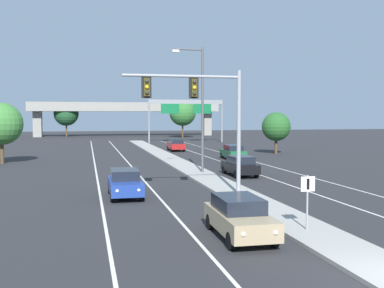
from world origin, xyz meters
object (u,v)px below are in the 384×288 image
Objects in this scene: car_oncoming_blue at (125,183)px; tree_far_right_c at (183,113)px; tree_far_left_b at (66,114)px; tree_far_left_c at (1,124)px; street_lamp_median at (200,102)px; car_receding_green at (233,152)px; highway_sign_gantry at (186,107)px; overhead_signal_mast at (204,106)px; tree_far_right_a at (276,127)px; car_receding_black at (240,165)px; car_oncoming_tan at (239,216)px; car_receding_red at (176,145)px; median_sign_post at (308,194)px.

tree_far_right_c is at bearing 75.50° from car_oncoming_blue.
tree_far_left_b is 1.31× the size of tree_far_left_c.
street_lamp_median is 13.69m from car_receding_green.
overhead_signal_mast is at bearing -101.16° from highway_sign_gantry.
tree_far_right_c reaches higher than tree_far_left_b.
street_lamp_median reaches higher than tree_far_right_a.
overhead_signal_mast is 71.16m from tree_far_right_c.
overhead_signal_mast is 1.61× the size of car_receding_black.
overhead_signal_mast is 9.86m from car_oncoming_tan.
tree_far_left_b reaches higher than car_receding_red.
street_lamp_median is 12.38m from car_oncoming_blue.
median_sign_post is 0.49× the size of car_oncoming_blue.
tree_far_left_c is (-14.65, 22.36, -1.38)m from overhead_signal_mast.
highway_sign_gantry is (8.05, 42.36, 0.37)m from street_lamp_median.
tree_far_left_b is (-12.97, 88.84, 3.54)m from median_sign_post.
car_receding_black is at bearing -97.60° from tree_far_right_c.
median_sign_post is 0.22× the size of street_lamp_median.
overhead_signal_mast reaches higher than tree_far_left_c.
car_oncoming_tan is at bearing -100.20° from tree_far_right_c.
car_receding_black is 73.42m from tree_far_left_b.
median_sign_post is 19.56m from street_lamp_median.
overhead_signal_mast reaches higher than tree_far_right_a.
car_receding_green is at bearing 59.80° from street_lamp_median.
tree_far_left_c is at bearing -148.33° from car_receding_red.
car_receding_black is 0.57× the size of tree_far_left_b.
tree_far_right_a is (5.82, -25.47, -2.83)m from highway_sign_gantry.
car_oncoming_tan is at bearing -97.71° from car_receding_red.
car_receding_red is at bearing 146.84° from tree_far_right_a.
car_receding_black is at bearing -105.74° from car_receding_green.
car_receding_red is 0.55× the size of tree_far_right_c.
street_lamp_median is 2.23× the size of car_receding_red.
highway_sign_gantry is at bearing 83.23° from car_receding_black.
overhead_signal_mast is at bearing -120.77° from tree_far_right_a.
car_receding_green is (6.42, 11.03, -4.97)m from street_lamp_median.
tree_far_right_c is at bearing 93.84° from tree_far_right_a.
car_receding_green is at bearing 67.70° from overhead_signal_mast.
highway_sign_gantry is 26.28m from tree_far_right_a.
tree_far_right_a is (17.01, 35.97, 2.52)m from car_oncoming_tan.
street_lamp_median reaches higher than highway_sign_gantry.
tree_far_right_a is 0.85× the size of tree_far_left_c.
tree_far_left_b reaches higher than median_sign_post.
highway_sign_gantry is at bearing 82.28° from median_sign_post.
tree_far_left_b is (-10.10, 88.83, 4.30)m from car_oncoming_tan.
tree_far_right_a is (16.21, 27.22, -1.96)m from overhead_signal_mast.
highway_sign_gantry is at bearing -99.73° from tree_far_right_c.
highway_sign_gantry is 34.71m from tree_far_left_b.
tree_far_right_c is at bearing -22.79° from tree_far_left_b.
tree_far_right_c reaches higher than tree_far_right_a.
street_lamp_median is at bearing 89.17° from median_sign_post.
car_receding_green is (8.76, 21.36, -4.47)m from overhead_signal_mast.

